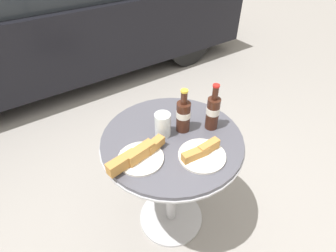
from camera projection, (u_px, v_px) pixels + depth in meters
ground_plane at (171, 217)px, 1.76m from camera, size 30.00×30.00×0.00m
bistro_table at (172, 161)px, 1.40m from camera, size 0.72×0.72×0.73m
cola_bottle_left at (213, 112)px, 1.29m from camera, size 0.07×0.07×0.25m
cola_bottle_right at (183, 115)px, 1.28m from camera, size 0.07×0.07×0.23m
drinking_glass at (163, 125)px, 1.28m from camera, size 0.08×0.08×0.12m
lunch_plate_near at (138, 156)px, 1.16m from camera, size 0.31×0.21×0.07m
lunch_plate_far at (202, 154)px, 1.18m from camera, size 0.22×0.22×0.06m
parked_car at (51, 15)px, 3.01m from camera, size 4.27×1.84×1.37m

